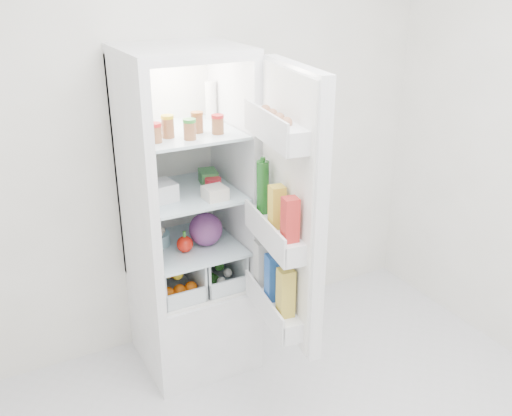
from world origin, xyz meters
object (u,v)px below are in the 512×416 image
refrigerator (187,253)px  red_cabbage (206,229)px  fridge_door (287,214)px  mushroom_bowl (157,239)px

refrigerator → red_cabbage: refrigerator is taller
refrigerator → fridge_door: refrigerator is taller
mushroom_bowl → fridge_door: 0.84m
refrigerator → fridge_door: (0.26, -0.64, 0.43)m
red_cabbage → mushroom_bowl: (-0.24, 0.12, -0.06)m
fridge_door → red_cabbage: bearing=27.2°
fridge_door → refrigerator: bearing=30.0°
refrigerator → fridge_door: size_ratio=1.38×
mushroom_bowl → red_cabbage: bearing=-27.5°
mushroom_bowl → refrigerator: bearing=-6.1°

